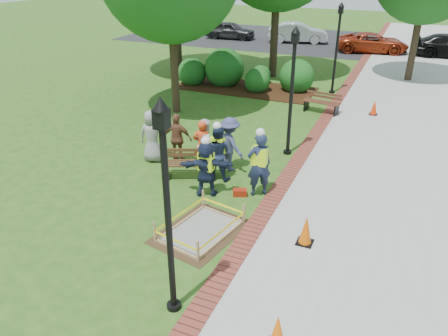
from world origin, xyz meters
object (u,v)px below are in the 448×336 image
at_px(wet_concrete_pad, 201,224).
at_px(lamp_near, 167,198).
at_px(cone_front, 277,334).
at_px(bench_near, 190,169).
at_px(hivis_worker_c, 217,151).
at_px(hivis_worker_a, 206,166).
at_px(hivis_worker_b, 259,163).

height_order(wet_concrete_pad, lamp_near, lamp_near).
bearing_deg(cone_front, bench_near, 130.15).
distance_m(wet_concrete_pad, cone_front, 3.88).
xyz_separation_m(wet_concrete_pad, lamp_near, (0.65, -2.53, 2.25)).
distance_m(lamp_near, hivis_worker_c, 5.74).
relative_size(bench_near, hivis_worker_a, 0.94).
bearing_deg(wet_concrete_pad, hivis_worker_c, 106.10).
xyz_separation_m(wet_concrete_pad, bench_near, (-1.61, 2.51, 0.04)).
xyz_separation_m(bench_near, hivis_worker_a, (0.93, -0.74, 0.61)).
distance_m(lamp_near, hivis_worker_b, 5.12).
distance_m(wet_concrete_pad, hivis_worker_c, 2.99).
height_order(cone_front, hivis_worker_b, hivis_worker_b).
relative_size(bench_near, hivis_worker_c, 0.92).
distance_m(wet_concrete_pad, hivis_worker_b, 2.58).
xyz_separation_m(cone_front, hivis_worker_c, (-3.59, 5.50, 0.54)).
bearing_deg(hivis_worker_b, cone_front, -67.34).
relative_size(wet_concrete_pad, lamp_near, 0.61).
bearing_deg(cone_front, wet_concrete_pad, 135.85).
relative_size(wet_concrete_pad, hivis_worker_c, 1.41).
bearing_deg(cone_front, hivis_worker_b, 112.66).
relative_size(wet_concrete_pad, hivis_worker_a, 1.45).
height_order(lamp_near, hivis_worker_a, lamp_near).
distance_m(bench_near, lamp_near, 5.94).
xyz_separation_m(bench_near, lamp_near, (2.26, -5.04, 2.20)).
height_order(lamp_near, hivis_worker_c, lamp_near).
relative_size(hivis_worker_a, hivis_worker_c, 0.97).
xyz_separation_m(hivis_worker_b, hivis_worker_c, (-1.47, 0.43, -0.08)).
relative_size(bench_near, lamp_near, 0.40).
bearing_deg(hivis_worker_c, cone_front, -56.87).
relative_size(cone_front, hivis_worker_a, 0.44).
height_order(bench_near, hivis_worker_b, hivis_worker_b).
bearing_deg(bench_near, cone_front, -49.85).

